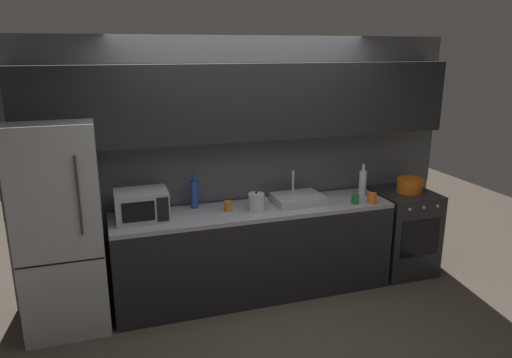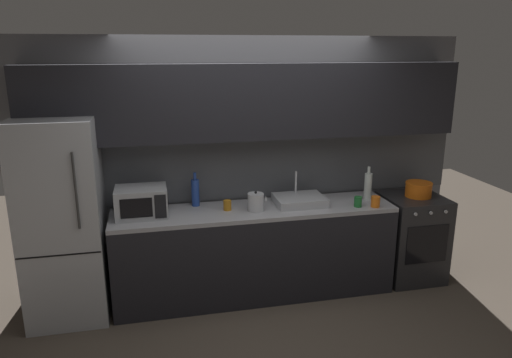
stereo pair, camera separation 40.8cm
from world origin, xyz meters
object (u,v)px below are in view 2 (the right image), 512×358
Objects in this scene: mug_green at (358,202)px; cooking_pot at (419,189)px; refrigerator at (63,221)px; kettle at (256,202)px; mug_amber at (227,205)px; mug_orange at (375,202)px; wine_bottle_blue at (195,192)px; microwave at (141,202)px; wine_bottle_clear at (368,186)px; oven_range at (411,237)px.

mug_green is 0.77m from cooking_pot.
kettle is (1.73, -0.07, 0.07)m from refrigerator.
mug_amber is 1.43m from mug_orange.
mug_amber is 2.00m from cooking_pot.
mug_green is at bearing -13.83° from wine_bottle_blue.
microwave reaches higher than cooking_pot.
mug_amber is 0.90× the size of mug_orange.
wine_bottle_blue is at bearing 20.37° from microwave.
wine_bottle_blue is at bearing 174.06° from wine_bottle_clear.
refrigerator is at bearing -170.12° from wine_bottle_blue.
mug_amber reaches higher than oven_range.
kettle is at bearing -2.28° from refrigerator.
kettle reaches higher than mug_orange.
refrigerator is 1.73m from kettle.
mug_orange is 1.05× the size of mug_green.
mug_green is (1.53, -0.38, -0.09)m from wine_bottle_blue.
mug_amber is 1.26m from mug_green.
refrigerator is 2.89m from mug_orange.
refrigerator is 3.46m from oven_range.
mug_orange is at bearing -4.23° from refrigerator.
wine_bottle_clear is at bearing 0.55° from refrigerator.
kettle is 2.02× the size of mug_amber.
cooking_pot is at bearing 20.00° from mug_orange.
microwave is 2.78m from cooking_pot.
cooking_pot is (0.56, -0.03, -0.07)m from wine_bottle_clear.
wine_bottle_clear is 1.44m from mug_amber.
mug_orange is (-0.55, -0.21, 0.50)m from oven_range.
oven_range is 0.88m from mug_green.
kettle reaches higher than cooking_pot.
wine_bottle_blue is at bearing 144.81° from mug_amber.
wine_bottle_clear reaches higher than oven_range.
wine_bottle_blue is at bearing 166.05° from mug_orange.
mug_orange is at bearing -97.07° from wine_bottle_clear.
microwave is at bearing 179.62° from cooking_pot.
mug_amber is (-1.96, 0.01, 0.50)m from oven_range.
wine_bottle_clear is 1.03× the size of wine_bottle_blue.
cooking_pot is (0.59, 0.21, 0.02)m from mug_orange.
microwave is at bearing 1.55° from refrigerator.
wine_bottle_clear reaches higher than kettle.
mug_amber is at bearing 163.14° from kettle.
wine_bottle_blue reaches higher than oven_range.
oven_range is at bearing -0.41° from microwave.
mug_green is at bearing -3.57° from refrigerator.
cooking_pot reaches higher than mug_orange.
wine_bottle_blue reaches higher than cooking_pot.
cooking_pot is (2.78, -0.02, -0.06)m from microwave.
refrigerator is at bearing -179.45° from wine_bottle_clear.
refrigerator is 3.97× the size of microwave.
kettle is at bearing 172.87° from mug_orange.
cooking_pot reaches higher than oven_range.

